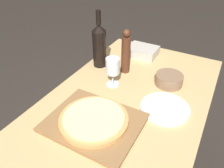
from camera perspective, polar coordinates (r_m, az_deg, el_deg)
dining_table at (r=1.11m, az=1.88°, el=-10.37°), size 0.75×1.43×0.74m
cutting_board at (r=0.96m, az=-4.72°, el=-9.97°), size 0.39×0.32×0.02m
pizza at (r=0.95m, az=-4.78°, el=-9.10°), size 0.30×0.30×0.02m
wine_bottle at (r=1.31m, az=-3.32°, el=10.12°), size 0.08×0.08×0.34m
pepper_mill at (r=1.25m, az=3.63°, el=8.25°), size 0.05×0.05×0.26m
wine_glass at (r=1.13m, az=0.20°, el=4.45°), size 0.07×0.07×0.16m
small_bowl at (r=1.22m, az=14.68°, el=1.14°), size 0.15×0.15×0.06m
dinner_plate at (r=1.06m, az=13.64°, el=-6.15°), size 0.23×0.23×0.01m
food_container at (r=1.48m, az=7.96°, el=8.46°), size 0.19×0.15×0.06m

